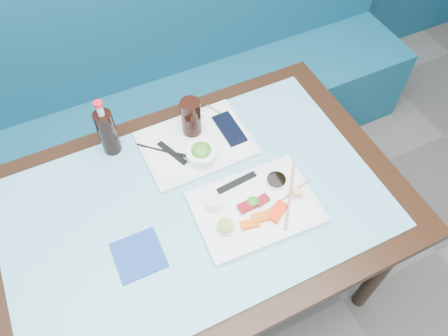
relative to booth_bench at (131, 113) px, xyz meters
name	(u,v)px	position (x,y,z in m)	size (l,w,h in m)	color
booth_bench	(131,113)	(0.00, 0.00, 0.00)	(3.00, 0.56, 1.17)	navy
dining_table	(195,218)	(0.00, -0.84, 0.29)	(1.40, 0.90, 0.75)	black
glass_top	(194,205)	(0.00, -0.84, 0.38)	(1.22, 0.76, 0.01)	#62ABC5
sashimi_plate	(255,207)	(0.17, -0.94, 0.39)	(0.39, 0.28, 0.02)	white
salmon_left	(250,224)	(0.12, -1.00, 0.41)	(0.06, 0.03, 0.01)	#EB5209
salmon_mid	(263,217)	(0.17, -0.99, 0.41)	(0.07, 0.03, 0.02)	#E75409
salmon_right	(278,212)	(0.22, -1.00, 0.41)	(0.07, 0.04, 0.02)	#FF2B0A
tuna_left	(247,207)	(0.14, -0.94, 0.41)	(0.05, 0.03, 0.02)	maroon
tuna_right	(262,200)	(0.20, -0.94, 0.41)	(0.05, 0.03, 0.02)	maroon
seaweed_garnish	(253,202)	(0.17, -0.93, 0.42)	(0.04, 0.04, 0.02)	#2D801D
ramekin_wasabi	(225,228)	(0.05, -0.98, 0.41)	(0.05, 0.05, 0.02)	white
wasabi_fill	(225,225)	(0.05, -0.98, 0.43)	(0.05, 0.05, 0.01)	#75A535
ramekin_ginger	(214,205)	(0.05, -0.89, 0.41)	(0.05, 0.05, 0.02)	white
ginger_fill	(214,202)	(0.05, -0.89, 0.43)	(0.04, 0.04, 0.01)	beige
soy_dish	(276,181)	(0.28, -0.89, 0.41)	(0.07, 0.07, 0.01)	white
soy_fill	(276,179)	(0.28, -0.89, 0.42)	(0.06, 0.06, 0.01)	black
lemon_wedge	(300,193)	(0.32, -0.97, 0.43)	(0.04, 0.04, 0.03)	#FFE878
chopstick_sleeve	(237,182)	(0.16, -0.84, 0.41)	(0.15, 0.02, 0.00)	black
wooden_chopstick_a	(287,196)	(0.28, -0.96, 0.41)	(0.01, 0.01, 0.20)	#B27753
wooden_chopstick_b	(290,195)	(0.29, -0.96, 0.41)	(0.01, 0.01, 0.26)	#AF7552
serving_tray	(196,143)	(0.11, -0.61, 0.39)	(0.38, 0.29, 0.01)	silver
paper_placemat	(196,142)	(0.11, -0.61, 0.40)	(0.36, 0.25, 0.00)	white
seaweed_bowl	(202,155)	(0.10, -0.69, 0.42)	(0.11, 0.11, 0.04)	white
seaweed_salad	(201,150)	(0.10, -0.69, 0.45)	(0.07, 0.07, 0.03)	#3F8C20
cola_glass	(191,117)	(0.12, -0.56, 0.47)	(0.07, 0.07, 0.15)	black
navy_pouch	(230,129)	(0.24, -0.61, 0.40)	(0.07, 0.16, 0.01)	black
fork	(216,110)	(0.24, -0.51, 0.40)	(0.01, 0.01, 0.08)	silver
black_chopstick_a	(171,153)	(0.01, -0.62, 0.40)	(0.01, 0.01, 0.26)	black
black_chopstick_b	(173,152)	(0.02, -0.62, 0.40)	(0.01, 0.01, 0.24)	black
tray_sleeve	(172,153)	(0.01, -0.62, 0.40)	(0.02, 0.14, 0.00)	black
cola_bottle_body	(108,133)	(-0.17, -0.50, 0.47)	(0.06, 0.06, 0.18)	black
cola_bottle_neck	(100,110)	(-0.17, -0.50, 0.59)	(0.02, 0.02, 0.04)	white
cola_bottle_cap	(98,104)	(-0.17, -0.50, 0.61)	(0.03, 0.03, 0.01)	red
blue_napkin	(139,255)	(-0.22, -0.93, 0.39)	(0.15, 0.15, 0.01)	navy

